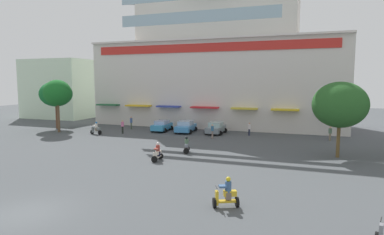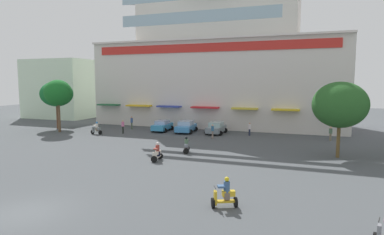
{
  "view_description": "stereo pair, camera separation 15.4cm",
  "coord_description": "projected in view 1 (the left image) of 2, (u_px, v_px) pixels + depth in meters",
  "views": [
    {
      "loc": [
        12.9,
        -11.73,
        6.45
      ],
      "look_at": [
        2.09,
        18.5,
        2.9
      ],
      "focal_mm": 30.65,
      "sensor_mm": 36.0,
      "label": 1
    },
    {
      "loc": [
        13.05,
        -11.68,
        6.45
      ],
      "look_at": [
        2.09,
        18.5,
        2.9
      ],
      "focal_mm": 30.65,
      "sensor_mm": 36.0,
      "label": 2
    }
  ],
  "objects": [
    {
      "name": "pedestrian_3",
      "position": [
        330.0,
        133.0,
        35.64
      ],
      "size": [
        0.5,
        0.5,
        1.56
      ],
      "color": "#756853",
      "rests_on": "ground"
    },
    {
      "name": "flank_building_left",
      "position": [
        67.0,
        89.0,
        60.0
      ],
      "size": [
        11.63,
        11.11,
        10.23
      ],
      "color": "silver",
      "rests_on": "ground"
    },
    {
      "name": "plaza_tree_2",
      "position": [
        57.0,
        93.0,
        41.24
      ],
      "size": [
        3.29,
        3.55,
        6.65
      ],
      "color": "brown",
      "rests_on": "ground"
    },
    {
      "name": "plaza_tree_3",
      "position": [
        340.0,
        105.0,
        27.47
      ],
      "size": [
        4.51,
        3.96,
        6.44
      ],
      "color": "brown",
      "rests_on": "ground"
    },
    {
      "name": "colonial_building",
      "position": [
        218.0,
        61.0,
        48.36
      ],
      "size": [
        35.31,
        15.66,
        21.64
      ],
      "color": "silver",
      "rests_on": "ground"
    },
    {
      "name": "scooter_rider_4",
      "position": [
        187.0,
        146.0,
        29.68
      ],
      "size": [
        0.88,
        1.39,
        1.5
      ],
      "color": "black",
      "rests_on": "ground"
    },
    {
      "name": "scooter_rider_3",
      "position": [
        157.0,
        153.0,
        26.67
      ],
      "size": [
        0.59,
        1.37,
        1.51
      ],
      "color": "black",
      "rests_on": "ground"
    },
    {
      "name": "pedestrian_2",
      "position": [
        131.0,
        122.0,
        44.24
      ],
      "size": [
        0.4,
        0.4,
        1.73
      ],
      "color": "#42503D",
      "rests_on": "ground"
    },
    {
      "name": "pedestrian_0",
      "position": [
        249.0,
        128.0,
        39.03
      ],
      "size": [
        0.46,
        0.46,
        1.57
      ],
      "color": "#23293F",
      "rests_on": "ground"
    },
    {
      "name": "scooter_rider_2",
      "position": [
        96.0,
        129.0,
        40.01
      ],
      "size": [
        1.45,
        0.71,
        1.57
      ],
      "color": "black",
      "rests_on": "ground"
    },
    {
      "name": "pedestrian_4",
      "position": [
        212.0,
        130.0,
        37.04
      ],
      "size": [
        0.39,
        0.39,
        1.63
      ],
      "color": "#79665B",
      "rests_on": "ground"
    },
    {
      "name": "pedestrian_1",
      "position": [
        123.0,
        126.0,
        40.53
      ],
      "size": [
        0.48,
        0.48,
        1.69
      ],
      "color": "black",
      "rests_on": "ground"
    },
    {
      "name": "parked_car_0",
      "position": [
        162.0,
        126.0,
        42.52
      ],
      "size": [
        2.42,
        3.97,
        1.41
      ],
      "color": "#3590C5",
      "rests_on": "ground"
    },
    {
      "name": "scooter_rider_0",
      "position": [
        226.0,
        195.0,
        16.78
      ],
      "size": [
        1.42,
        1.03,
        1.61
      ],
      "color": "black",
      "rests_on": "ground"
    },
    {
      "name": "plaza_tree_0",
      "position": [
        56.0,
        94.0,
        44.46
      ],
      "size": [
        4.25,
        4.4,
        6.48
      ],
      "color": "brown",
      "rests_on": "ground"
    },
    {
      "name": "parked_car_1",
      "position": [
        186.0,
        127.0,
        41.45
      ],
      "size": [
        2.68,
        4.26,
        1.49
      ],
      "color": "#3F8BCD",
      "rests_on": "ground"
    },
    {
      "name": "ground_plane",
      "position": [
        148.0,
        157.0,
        28.17
      ],
      "size": [
        128.0,
        128.0,
        0.0
      ],
      "primitive_type": "plane",
      "color": "#484C4F"
    },
    {
      "name": "parked_car_2",
      "position": [
        216.0,
        128.0,
        40.39
      ],
      "size": [
        2.28,
        3.94,
        1.47
      ],
      "color": "slate",
      "rests_on": "ground"
    }
  ]
}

